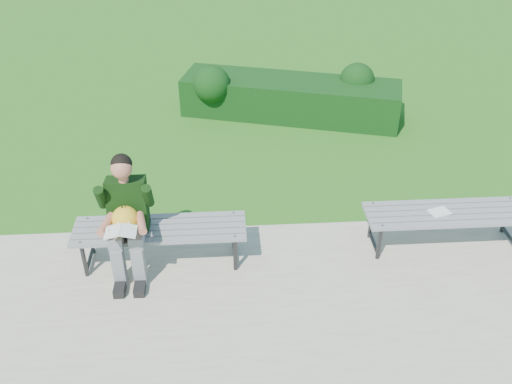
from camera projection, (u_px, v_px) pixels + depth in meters
ground at (269, 226)px, 6.74m from camera, size 80.00×80.00×0.00m
walkway at (285, 338)px, 5.28m from camera, size 30.00×3.50×0.02m
hedge at (288, 95)px, 9.08m from camera, size 3.53×1.76×0.86m
bench_left at (160, 232)px, 5.97m from camera, size 1.80×0.50×0.46m
bench_right at (448, 216)px, 6.21m from camera, size 1.80×0.50×0.46m
seated_boy at (126, 215)px, 5.71m from camera, size 0.56×0.76×1.31m
paper_sheet at (440, 212)px, 6.17m from camera, size 0.26×0.22×0.01m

